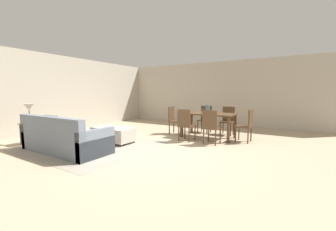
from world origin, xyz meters
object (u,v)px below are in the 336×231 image
at_px(dining_chair_near_left, 185,123).
at_px(vase_centerpiece, 208,109).
at_px(side_table, 30,128).
at_px(dining_chair_head_east, 247,124).
at_px(dining_chair_far_right, 228,119).
at_px(dining_chair_far_left, 205,117).
at_px(dining_chair_near_right, 211,125).
at_px(dining_table, 208,116).
at_px(dining_chair_head_west, 174,119).
at_px(ottoman_table, 113,134).
at_px(couch, 64,139).
at_px(table_lamp, 29,108).

xyz_separation_m(dining_chair_near_left, vase_centerpiece, (0.34, 0.82, 0.37)).
bearing_deg(side_table, dining_chair_head_east, 33.91).
bearing_deg(dining_chair_far_right, dining_chair_far_left, 178.53).
distance_m(dining_chair_near_right, dining_chair_far_left, 1.79).
bearing_deg(dining_chair_far_right, dining_table, -114.89).
xyz_separation_m(side_table, dining_chair_near_left, (3.38, 2.48, 0.07)).
height_order(side_table, dining_chair_head_west, dining_chair_head_west).
xyz_separation_m(dining_table, dining_chair_near_left, (-0.37, -0.81, -0.14)).
height_order(ottoman_table, side_table, side_table).
distance_m(dining_table, dining_chair_far_right, 0.90).
bearing_deg(dining_chair_far_left, dining_chair_near_left, -88.41).
bearing_deg(dining_chair_near_right, side_table, -148.65).
height_order(ottoman_table, vase_centerpiece, vase_centerpiece).
xyz_separation_m(couch, dining_chair_far_right, (2.70, 4.06, 0.23)).
bearing_deg(dining_table, dining_chair_far_left, 116.80).
bearing_deg(dining_chair_far_left, ottoman_table, -119.94).
bearing_deg(dining_chair_head_west, dining_chair_head_east, 0.94).
xyz_separation_m(dining_chair_near_right, dining_chair_far_right, (0.00, 1.59, 0.00)).
distance_m(ottoman_table, dining_chair_near_left, 2.06).
distance_m(side_table, vase_centerpiece, 5.00).
height_order(ottoman_table, dining_chair_far_right, dining_chair_far_right).
xyz_separation_m(table_lamp, dining_chair_head_east, (4.89, 3.29, -0.46)).
relative_size(ottoman_table, vase_centerpiece, 4.66).
bearing_deg(dining_chair_head_east, dining_chair_head_west, -179.06).
bearing_deg(dining_chair_head_west, side_table, -128.28).
xyz_separation_m(ottoman_table, dining_chair_near_left, (1.66, 1.17, 0.28)).
relative_size(dining_chair_head_east, vase_centerpiece, 3.61).
relative_size(dining_chair_near_left, dining_chair_head_east, 1.00).
distance_m(dining_chair_near_left, dining_chair_near_right, 0.74).
distance_m(dining_chair_far_right, dining_chair_head_east, 1.11).
distance_m(side_table, table_lamp, 0.53).
xyz_separation_m(dining_table, vase_centerpiece, (-0.03, 0.01, 0.22)).
relative_size(ottoman_table, dining_chair_head_east, 1.29).
height_order(dining_chair_near_right, dining_chair_head_west, same).
height_order(dining_chair_far_left, dining_chair_head_west, same).
height_order(ottoman_table, dining_chair_far_left, dining_chair_far_left).
relative_size(dining_chair_far_left, vase_centerpiece, 3.61).
relative_size(ottoman_table, dining_chair_far_left, 1.29).
bearing_deg(ottoman_table, vase_centerpiece, 44.91).
xyz_separation_m(couch, dining_chair_far_left, (1.91, 4.08, 0.23)).
relative_size(dining_table, vase_centerpiece, 6.18).
distance_m(ottoman_table, vase_centerpiece, 2.90).
bearing_deg(side_table, ottoman_table, 37.35).
height_order(table_lamp, dining_chair_head_east, table_lamp).
bearing_deg(dining_chair_far_left, side_table, -128.99).
bearing_deg(side_table, dining_chair_head_west, 51.72).
xyz_separation_m(side_table, dining_chair_head_west, (2.56, 3.25, 0.07)).
relative_size(dining_chair_near_right, vase_centerpiece, 3.61).
bearing_deg(vase_centerpiece, dining_chair_head_west, -177.08).
height_order(ottoman_table, dining_chair_near_left, dining_chair_near_left).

